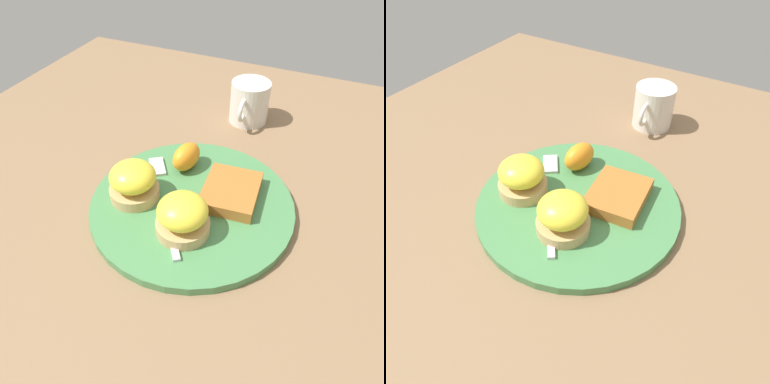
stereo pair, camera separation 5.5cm
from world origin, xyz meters
TOP-DOWN VIEW (x-y plane):
  - ground_plane at (0.00, 0.00)m, footprint 1.10×1.10m
  - plate at (0.00, 0.00)m, footprint 0.31×0.31m
  - sandwich_benedict_left at (0.02, -0.09)m, footprint 0.08×0.08m
  - sandwich_benedict_right at (0.06, 0.01)m, footprint 0.08×0.08m
  - hashbrown_patty at (-0.03, 0.05)m, footprint 0.11×0.09m
  - orange_wedge at (-0.07, -0.04)m, footprint 0.07×0.05m
  - fork at (0.01, -0.04)m, footprint 0.19×0.14m
  - cup at (-0.28, 0.00)m, footprint 0.10×0.08m

SIDE VIEW (x-z plane):
  - ground_plane at x=0.00m, z-range 0.00..0.00m
  - plate at x=0.00m, z-range 0.00..0.01m
  - fork at x=0.01m, z-range 0.01..0.02m
  - hashbrown_patty at x=-0.03m, z-range 0.01..0.03m
  - orange_wedge at x=-0.07m, z-range 0.01..0.06m
  - cup at x=-0.28m, z-range 0.00..0.08m
  - sandwich_benedict_left at x=0.02m, z-range 0.01..0.07m
  - sandwich_benedict_right at x=0.06m, z-range 0.01..0.07m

